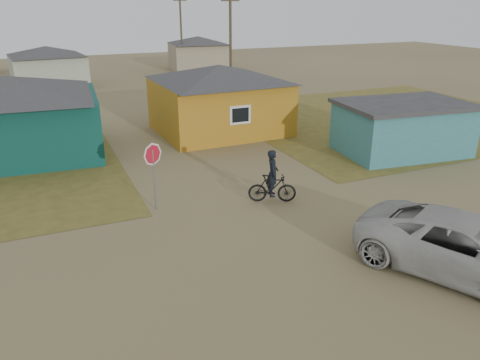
% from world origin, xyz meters
% --- Properties ---
extents(ground, '(120.00, 120.00, 0.00)m').
position_xyz_m(ground, '(0.00, 0.00, 0.00)').
color(ground, olive).
extents(grass_ne, '(20.00, 18.00, 0.00)m').
position_xyz_m(grass_ne, '(14.00, 13.00, 0.01)').
color(grass_ne, olive).
rests_on(grass_ne, ground).
extents(house_teal, '(8.93, 7.08, 4.00)m').
position_xyz_m(house_teal, '(-8.50, 13.50, 2.05)').
color(house_teal, '#0A3731').
rests_on(house_teal, ground).
extents(house_yellow, '(7.72, 6.76, 3.90)m').
position_xyz_m(house_yellow, '(2.50, 14.00, 2.00)').
color(house_yellow, '#B57B1B').
rests_on(house_yellow, ground).
extents(shed_turquoise, '(6.71, 4.93, 2.60)m').
position_xyz_m(shed_turquoise, '(9.50, 6.50, 1.31)').
color(shed_turquoise, teal).
rests_on(shed_turquoise, ground).
extents(house_pale_west, '(7.04, 6.15, 3.60)m').
position_xyz_m(house_pale_west, '(-6.00, 34.00, 1.86)').
color(house_pale_west, '#A5AD94').
rests_on(house_pale_west, ground).
extents(house_beige_east, '(6.95, 6.05, 3.60)m').
position_xyz_m(house_beige_east, '(10.00, 40.00, 1.86)').
color(house_beige_east, gray).
rests_on(house_beige_east, ground).
extents(utility_pole_near, '(1.40, 0.20, 8.00)m').
position_xyz_m(utility_pole_near, '(6.50, 22.00, 4.14)').
color(utility_pole_near, '#463B2A').
rests_on(utility_pole_near, ground).
extents(utility_pole_far, '(1.40, 0.20, 8.00)m').
position_xyz_m(utility_pole_far, '(7.50, 38.00, 4.14)').
color(utility_pole_far, '#463B2A').
rests_on(utility_pole_far, ground).
extents(stop_sign, '(0.84, 0.15, 2.59)m').
position_xyz_m(stop_sign, '(-3.72, 4.54, 1.90)').
color(stop_sign, gray).
rests_on(stop_sign, ground).
extents(cyclist, '(1.90, 1.24, 2.09)m').
position_xyz_m(cyclist, '(0.59, 3.47, 0.76)').
color(cyclist, black).
rests_on(cyclist, ground).
extents(vehicle, '(5.34, 6.71, 1.70)m').
position_xyz_m(vehicle, '(3.26, -3.32, 0.85)').
color(vehicle, '#B3B3AF').
rests_on(vehicle, ground).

